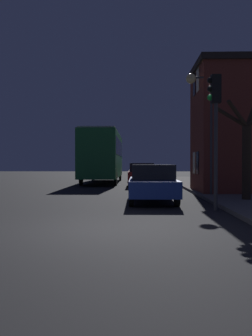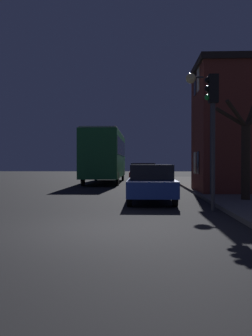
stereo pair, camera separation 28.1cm
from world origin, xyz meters
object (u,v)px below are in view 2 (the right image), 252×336
at_px(bare_tree, 246,147).
at_px(bus, 105,153).
at_px(car_near_lane, 151,182).
at_px(car_mid_lane, 143,174).
at_px(car_far_lane, 143,172).
at_px(streetlamp, 202,108).
at_px(traffic_light, 212,113).

distance_m(bare_tree, bus, 15.98).
height_order(bare_tree, car_near_lane, bare_tree).
bearing_deg(bare_tree, car_mid_lane, 111.48).
bearing_deg(car_far_lane, bare_tree, -77.91).
bearing_deg(car_far_lane, streetlamp, -80.65).
distance_m(bare_tree, car_mid_lane, 10.71).
height_order(traffic_light, car_far_lane, traffic_light).
relative_size(bare_tree, bus, 0.38).
relative_size(streetlamp, car_far_lane, 1.22).
height_order(bare_tree, car_far_lane, bare_tree).
bearing_deg(bare_tree, car_near_lane, 176.82).
distance_m(streetlamp, traffic_light, 4.98).
xyz_separation_m(bus, car_mid_lane, (2.92, -4.57, -1.51)).
bearing_deg(bus, car_far_lane, 51.06).
xyz_separation_m(bare_tree, car_near_lane, (-3.60, 0.20, -1.35)).
xyz_separation_m(bare_tree, car_far_lane, (-3.87, 18.09, -1.34)).
bearing_deg(car_near_lane, traffic_light, -54.56).
bearing_deg(bare_tree, traffic_light, -125.54).
height_order(streetlamp, car_far_lane, streetlamp).
relative_size(bus, car_near_lane, 2.29).
xyz_separation_m(bare_tree, car_mid_lane, (-3.89, 9.89, -1.33)).
xyz_separation_m(bus, car_near_lane, (3.20, -14.26, -1.53)).
distance_m(streetlamp, bus, 13.32).
relative_size(car_mid_lane, car_far_lane, 0.96).
distance_m(traffic_light, bus, 17.65).
bearing_deg(car_far_lane, car_near_lane, -89.13).
relative_size(bare_tree, car_near_lane, 0.88).
height_order(traffic_light, car_near_lane, traffic_light).
bearing_deg(car_mid_lane, streetlamp, -70.79).
distance_m(streetlamp, bare_tree, 3.35).
bearing_deg(traffic_light, car_mid_lane, 99.93).
distance_m(streetlamp, car_near_lane, 4.56).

